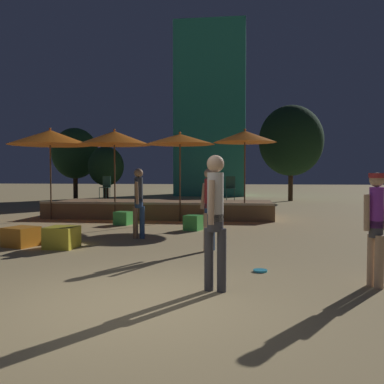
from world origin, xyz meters
The scene contains 21 objects.
ground_plane centered at (0.00, 0.00, 0.00)m, with size 120.00×120.00×0.00m, color tan.
wooden_deck centered at (-1.78, 11.02, 0.28)m, with size 8.37×3.22×0.64m.
patio_umbrella_0 centered at (-3.16, 9.44, 2.88)m, with size 2.57×2.57×3.21m.
patio_umbrella_1 centered at (1.38, 9.59, 2.89)m, with size 2.14×2.14×3.17m.
patio_umbrella_2 centered at (-5.49, 9.35, 2.92)m, with size 2.92×2.92×3.27m.
patio_umbrella_3 centered at (-0.82, 9.34, 2.81)m, with size 2.38×2.38×3.07m.
cube_seat_0 centered at (-2.58, 3.78, 0.24)m, with size 0.66×0.66×0.47m.
cube_seat_2 centered at (-0.08, 7.10, 0.22)m, with size 0.57×0.57×0.44m.
cube_seat_3 centered at (-3.59, 3.88, 0.22)m, with size 0.78×0.78×0.44m.
cube_seat_4 centered at (-2.47, 8.11, 0.21)m, with size 0.55×0.55×0.42m.
person_0 centered at (3.30, 1.27, 0.92)m, with size 0.46×0.28×1.65m.
person_1 centered at (-1.24, 5.33, 0.97)m, with size 0.30×0.47×1.77m.
person_2 centered at (1.03, 0.76, 1.07)m, with size 0.31×0.53×1.90m.
person_3 centered at (0.67, 3.86, 0.96)m, with size 0.48×0.38×1.75m.
bistro_chair_0 centered at (-4.14, 11.37, 1.18)m, with size 0.42×0.42×0.90m.
bistro_chair_1 centered at (0.84, 11.09, 1.18)m, with size 0.40×0.40×0.90m.
frisbee_disc centered at (1.69, 2.04, 0.02)m, with size 0.24×0.24×0.03m.
background_tree_0 centered at (-9.08, 20.20, 2.88)m, with size 2.84×2.84×4.45m.
background_tree_1 centered at (4.05, 20.98, 3.59)m, with size 3.81×3.81×5.70m.
background_tree_2 centered at (-6.49, 18.34, 2.04)m, with size 2.02×2.02×3.17m.
distant_building centered at (-1.23, 27.50, 6.28)m, with size 5.12×4.75×12.57m.
Camera 1 is at (1.46, -5.13, 1.64)m, focal length 40.00 mm.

